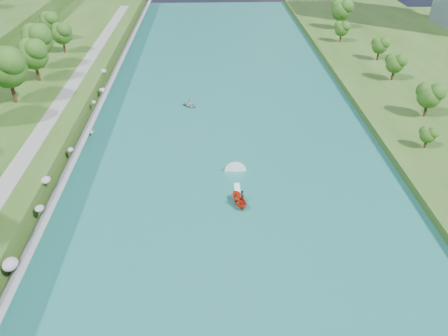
{
  "coord_description": "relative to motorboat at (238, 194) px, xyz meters",
  "views": [
    {
      "loc": [
        -3.16,
        -42.57,
        39.53
      ],
      "look_at": [
        -1.07,
        14.44,
        2.5
      ],
      "focal_mm": 35.0,
      "sensor_mm": 36.0,
      "label": 1
    }
  ],
  "objects": [
    {
      "name": "river_water",
      "position": [
        -0.92,
        10.08,
        -0.7
      ],
      "size": [
        55.0,
        240.0,
        0.1
      ],
      "primitive_type": "cube",
      "color": "#1B685A",
      "rests_on": "ground"
    },
    {
      "name": "ground",
      "position": [
        -0.92,
        -9.92,
        -0.75
      ],
      "size": [
        260.0,
        260.0,
        0.0
      ],
      "primitive_type": "plane",
      "color": "#2D5119",
      "rests_on": "ground"
    },
    {
      "name": "raft",
      "position": [
        -8.25,
        32.47,
        -0.27
      ],
      "size": [
        3.95,
        3.85,
        1.64
      ],
      "rotation": [
        0.0,
        0.0,
        0.86
      ],
      "color": "gray",
      "rests_on": "river_water"
    },
    {
      "name": "riprap_bank",
      "position": [
        -26.79,
        9.1,
        1.08
      ],
      "size": [
        4.19,
        236.0,
        4.45
      ],
      "color": "slate",
      "rests_on": "ground"
    },
    {
      "name": "riverside_path",
      "position": [
        -33.42,
        10.08,
        2.8
      ],
      "size": [
        3.0,
        200.0,
        0.1
      ],
      "primitive_type": "cube",
      "color": "gray",
      "rests_on": "berm_west"
    },
    {
      "name": "motorboat",
      "position": [
        0.0,
        0.0,
        0.0
      ],
      "size": [
        3.6,
        18.86,
        2.12
      ],
      "rotation": [
        0.0,
        0.0,
        3.43
      ],
      "color": "red",
      "rests_on": "river_water"
    },
    {
      "name": "trees_east",
      "position": [
        38.13,
        36.06,
        4.81
      ],
      "size": [
        15.65,
        143.24,
        10.58
      ],
      "color": "#2C5216",
      "rests_on": "berm_east"
    }
  ]
}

